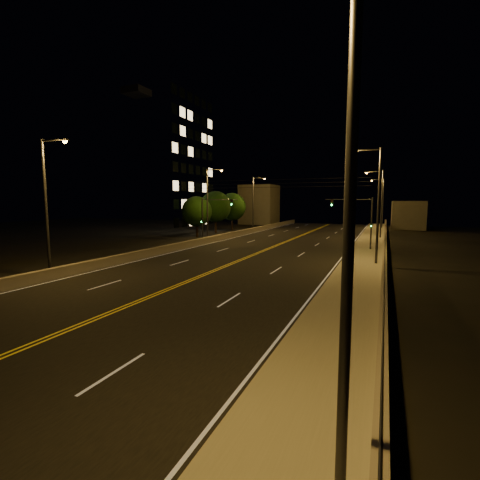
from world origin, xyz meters
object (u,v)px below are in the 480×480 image
at_px(streetlight_3, 382,200).
at_px(traffic_signal_left, 209,215).
at_px(streetlight_0, 334,193).
at_px(tree_1, 216,207).
at_px(streetlight_4, 48,199).
at_px(streetlight_6, 254,200).
at_px(tree_0, 197,211).
at_px(building_tower, 139,164).
at_px(tree_2, 232,207).
at_px(streetlight_2, 380,200).
at_px(streetlight_5, 209,200).
at_px(streetlight_1, 375,199).
at_px(traffic_signal_right, 362,217).

height_order(streetlight_3, traffic_signal_left, streetlight_3).
height_order(streetlight_0, tree_1, streetlight_0).
bearing_deg(streetlight_4, streetlight_6, 90.00).
xyz_separation_m(streetlight_0, tree_0, (-25.81, 40.40, -1.72)).
height_order(streetlight_6, traffic_signal_left, streetlight_6).
bearing_deg(building_tower, tree_0, -24.07).
distance_m(building_tower, tree_2, 19.35).
bearing_deg(building_tower, streetlight_2, -0.31).
bearing_deg(traffic_signal_left, streetlight_5, 117.95).
bearing_deg(streetlight_3, streetlight_6, -147.21).
height_order(streetlight_1, streetlight_4, same).
height_order(streetlight_2, traffic_signal_left, streetlight_2).
bearing_deg(streetlight_5, streetlight_4, -90.00).
height_order(streetlight_4, tree_0, streetlight_4).
height_order(streetlight_2, building_tower, building_tower).
bearing_deg(streetlight_4, building_tower, 120.06).
bearing_deg(streetlight_4, traffic_signal_right, 48.33).
distance_m(streetlight_3, tree_0, 37.72).
bearing_deg(streetlight_2, traffic_signal_right, -96.56).
relative_size(streetlight_3, traffic_signal_left, 1.67).
bearing_deg(streetlight_0, streetlight_4, 151.57).
distance_m(streetlight_5, traffic_signal_left, 3.13).
bearing_deg(tree_2, streetlight_5, -76.01).
relative_size(streetlight_5, building_tower, 0.38).
bearing_deg(tree_2, streetlight_1, -48.16).
bearing_deg(streetlight_0, traffic_signal_right, 92.63).
bearing_deg(streetlight_3, streetlight_2, -90.00).
xyz_separation_m(tree_1, tree_2, (0.34, 6.27, -0.12)).
distance_m(building_tower, tree_1, 18.05).
distance_m(streetlight_3, building_tower, 47.41).
height_order(traffic_signal_left, tree_1, tree_1).
xyz_separation_m(streetlight_5, building_tower, (-20.94, 11.62, 6.83)).
relative_size(streetlight_3, traffic_signal_right, 1.67).
xyz_separation_m(streetlight_0, tree_1, (-26.20, 47.54, -1.09)).
height_order(streetlight_2, tree_1, streetlight_2).
height_order(streetlight_2, tree_0, streetlight_2).
xyz_separation_m(streetlight_1, streetlight_3, (0.00, 42.94, 0.00)).
height_order(streetlight_1, streetlight_6, same).
distance_m(streetlight_0, streetlight_6, 58.13).
distance_m(streetlight_2, building_tower, 42.97).
bearing_deg(streetlight_1, streetlight_0, -90.00).
distance_m(streetlight_0, traffic_signal_left, 39.66).
bearing_deg(tree_2, traffic_signal_left, -74.35).
bearing_deg(tree_1, streetlight_1, -40.80).
height_order(streetlight_2, streetlight_4, same).
xyz_separation_m(streetlight_3, streetlight_4, (-21.48, -56.23, 0.00)).
height_order(streetlight_6, building_tower, building_tower).
xyz_separation_m(streetlight_2, streetlight_6, (-21.48, 6.43, 0.00)).
distance_m(streetlight_3, streetlight_5, 38.26).
xyz_separation_m(streetlight_4, streetlight_6, (0.00, 42.39, 0.00)).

